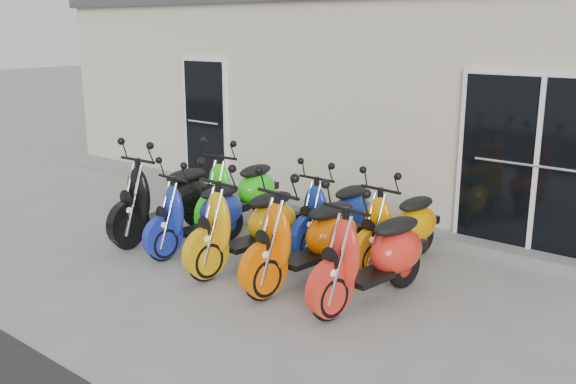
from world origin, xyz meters
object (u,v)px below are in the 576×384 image
at_px(scooter_back_green, 239,181).
at_px(scooter_back_yellow, 399,215).
at_px(scooter_front_red, 372,241).
at_px(scooter_back_blue, 335,202).
at_px(scooter_front_orange_a, 247,212).
at_px(scooter_front_black, 164,186).
at_px(scooter_front_orange_b, 306,225).
at_px(scooter_front_blue, 199,203).

height_order(scooter_back_green, scooter_back_yellow, scooter_back_green).
height_order(scooter_front_red, scooter_back_blue, scooter_front_red).
distance_m(scooter_front_orange_a, scooter_back_green, 1.68).
distance_m(scooter_front_black, scooter_back_yellow, 3.20).
bearing_deg(scooter_back_green, scooter_front_orange_b, -33.77).
bearing_deg(scooter_back_yellow, scooter_front_blue, -148.87).
height_order(scooter_front_orange_a, scooter_front_red, scooter_front_orange_a).
bearing_deg(scooter_front_black, scooter_back_yellow, 15.80).
bearing_deg(scooter_back_blue, scooter_back_yellow, 0.17).
xyz_separation_m(scooter_front_black, scooter_front_blue, (0.75, -0.07, -0.08)).
xyz_separation_m(scooter_front_black, scooter_front_orange_b, (2.54, -0.10, -0.02)).
bearing_deg(scooter_front_black, scooter_back_green, 63.35).
relative_size(scooter_front_black, scooter_front_blue, 1.13).
distance_m(scooter_front_blue, scooter_front_orange_a, 0.91).
height_order(scooter_front_orange_a, scooter_back_green, scooter_front_orange_a).
distance_m(scooter_back_blue, scooter_back_yellow, 0.95).
height_order(scooter_front_blue, scooter_back_green, scooter_back_green).
relative_size(scooter_front_orange_b, scooter_back_green, 1.03).
xyz_separation_m(scooter_front_orange_b, scooter_back_blue, (-0.47, 1.19, -0.07)).
bearing_deg(scooter_front_blue, scooter_front_orange_b, 1.07).
distance_m(scooter_front_orange_b, scooter_back_green, 2.39).
bearing_deg(scooter_front_orange_a, scooter_front_red, 6.06).
bearing_deg(scooter_front_red, scooter_front_blue, -173.22).
distance_m(scooter_front_blue, scooter_back_green, 1.13).
xyz_separation_m(scooter_back_green, scooter_back_yellow, (2.59, 0.06, -0.04)).
bearing_deg(scooter_front_blue, scooter_back_yellow, 28.99).
height_order(scooter_front_orange_a, scooter_back_yellow, scooter_front_orange_a).
height_order(scooter_front_black, scooter_front_orange_b, scooter_front_black).
xyz_separation_m(scooter_front_orange_a, scooter_front_orange_b, (0.88, 0.02, 0.01)).
bearing_deg(scooter_front_black, scooter_front_red, -4.92).
xyz_separation_m(scooter_front_black, scooter_front_orange_a, (1.66, -0.13, -0.03)).
height_order(scooter_front_orange_b, scooter_back_green, scooter_front_orange_b).
height_order(scooter_front_blue, scooter_front_orange_b, scooter_front_orange_b).
relative_size(scooter_front_black, scooter_back_green, 1.06).
distance_m(scooter_front_orange_a, scooter_back_blue, 1.28).
height_order(scooter_front_blue, scooter_front_orange_a, scooter_front_orange_a).
bearing_deg(scooter_front_orange_b, scooter_front_blue, -175.47).
height_order(scooter_front_blue, scooter_front_red, scooter_front_red).
relative_size(scooter_front_orange_a, scooter_back_yellow, 1.09).
bearing_deg(scooter_back_blue, scooter_front_blue, -137.89).
relative_size(scooter_front_orange_a, scooter_back_blue, 1.10).
bearing_deg(scooter_front_black, scooter_front_orange_a, -8.25).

